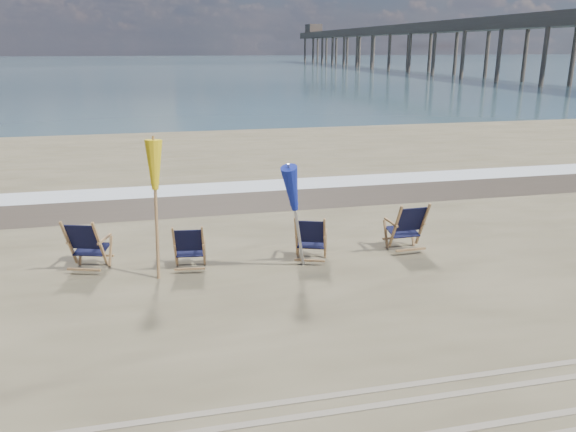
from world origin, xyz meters
name	(u,v)px	position (x,y,z in m)	size (l,w,h in m)	color
ocean	(165,64)	(0.00, 128.00, 0.00)	(400.00, 400.00, 0.00)	#3D5965
surf_foam	(242,187)	(0.00, 8.30, 0.00)	(200.00, 1.40, 0.01)	silver
wet_sand_strip	(250,200)	(0.00, 6.80, 0.00)	(200.00, 2.60, 0.00)	#42362A
tire_tracks	(390,421)	(0.00, -2.80, 0.01)	(80.00, 1.30, 0.01)	gray
beach_chair_0	(100,246)	(-3.44, 2.36, 0.52)	(0.67, 0.75, 1.04)	black
beach_chair_1	(203,247)	(-1.62, 2.04, 0.46)	(0.59, 0.66, 0.92)	black
beach_chair_2	(325,240)	(0.64, 1.88, 0.48)	(0.62, 0.69, 0.96)	black
beach_chair_3	(423,226)	(2.74, 2.09, 0.53)	(0.68, 0.76, 1.06)	black
umbrella_yellow	(153,173)	(-2.41, 1.94, 1.90)	(0.30, 0.30, 2.44)	#A47749
umbrella_blue	(297,188)	(0.05, 1.69, 1.56)	(0.30, 0.30, 2.08)	#A5A5AD
fishing_pier	(426,41)	(38.00, 74.00, 4.65)	(4.40, 140.00, 9.30)	brown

